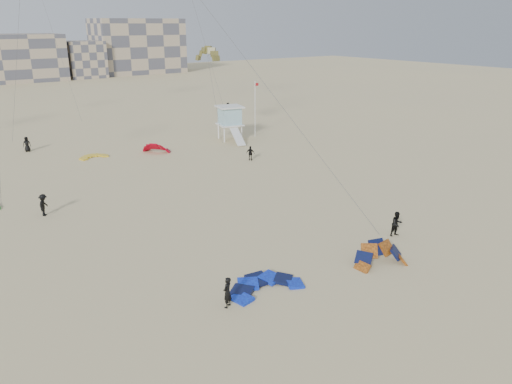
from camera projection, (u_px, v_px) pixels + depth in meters
ground at (261, 324)px, 25.77m from camera, size 320.00×320.00×0.00m
kite_ground_blue at (265, 289)px, 29.23m from camera, size 4.59×4.78×1.10m
kite_ground_orange at (380, 264)px, 32.14m from camera, size 4.36×4.34×3.59m
kite_ground_red_far at (157, 152)px, 60.07m from camera, size 4.75×4.75×3.38m
kite_ground_yellow at (94, 158)px, 57.62m from camera, size 2.97×3.14×0.55m
kitesurfer_main at (227, 292)px, 27.07m from camera, size 0.78×0.69×1.79m
kitesurfer_b at (397, 224)px, 36.19m from camera, size 1.01×0.85×1.86m
kitesurfer_c at (44, 205)px, 40.02m from camera, size 1.23×1.35×1.81m
kitesurfer_d at (251, 153)px, 56.22m from camera, size 0.92×1.00×1.64m
kitesurfer_e at (27, 144)px, 60.08m from camera, size 1.03×0.84×1.81m
kitesurfer_f at (228, 108)px, 85.48m from camera, size 0.96×1.80×1.85m
kite_fly_olive at (207, 55)px, 62.89m from camera, size 4.26×8.28×11.13m
lifeguard_tower_near at (230, 123)px, 65.81m from camera, size 3.80×6.48×4.47m
flagpole at (255, 108)px, 67.02m from camera, size 0.61×0.09×7.49m
condo_east at (138, 46)px, 152.32m from camera, size 26.00×14.00×16.00m
condo_fill_right at (84, 59)px, 140.27m from camera, size 10.00×10.00×10.00m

